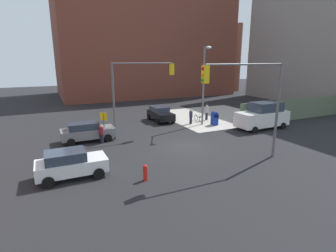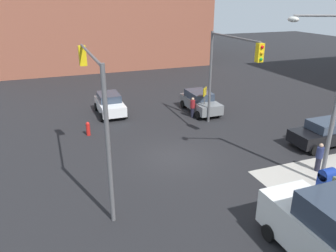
{
  "view_description": "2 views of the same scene",
  "coord_description": "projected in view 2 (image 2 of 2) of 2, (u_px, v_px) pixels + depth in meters",
  "views": [
    {
      "loc": [
        -9.72,
        -17.12,
        6.6
      ],
      "look_at": [
        -0.77,
        1.73,
        1.38
      ],
      "focal_mm": 28.0,
      "sensor_mm": 36.0,
      "label": 1
    },
    {
      "loc": [
        15.78,
        -6.33,
        8.58
      ],
      "look_at": [
        -0.99,
        -0.02,
        1.55
      ],
      "focal_mm": 35.0,
      "sensor_mm": 36.0,
      "label": 2
    }
  ],
  "objects": [
    {
      "name": "mailbox_blue",
      "position": [
        326.0,
        182.0,
        14.92
      ],
      "size": [
        0.56,
        0.64,
        1.43
      ],
      "color": "navy",
      "rests_on": "ground"
    },
    {
      "name": "bicycle_at_crosswalk",
      "position": [
        212.0,
        106.0,
        26.73
      ],
      "size": [
        1.75,
        0.05,
        0.97
      ],
      "color": "black",
      "rests_on": "ground"
    },
    {
      "name": "warning_sign_two_way",
      "position": [
        205.0,
        97.0,
        24.57
      ],
      "size": [
        0.48,
        0.48,
        2.4
      ],
      "color": "#4C4C4C",
      "rests_on": "ground"
    },
    {
      "name": "pedestrian_waiting",
      "position": [
        193.0,
        107.0,
        24.97
      ],
      "size": [
        0.36,
        0.36,
        1.56
      ],
      "rotation": [
        0.0,
        0.0,
        5.7
      ],
      "color": "maroon",
      "rests_on": "ground"
    },
    {
      "name": "hatchback_gray",
      "position": [
        200.0,
        102.0,
        26.18
      ],
      "size": [
        4.3,
        2.02,
        1.62
      ],
      "color": "slate",
      "rests_on": "ground"
    },
    {
      "name": "hatchback_white",
      "position": [
        110.0,
        104.0,
        25.63
      ],
      "size": [
        3.9,
        2.02,
        1.62
      ],
      "color": "white",
      "rests_on": "ground"
    },
    {
      "name": "street_lamp_corner",
      "position": [
        330.0,
        91.0,
        14.63
      ],
      "size": [
        1.36,
        2.47,
        8.0
      ],
      "color": "slate",
      "rests_on": "ground"
    },
    {
      "name": "van_white_delivery",
      "position": [
        336.0,
        239.0,
        10.64
      ],
      "size": [
        5.4,
        2.32,
        2.62
      ],
      "color": "white",
      "rests_on": "ground"
    },
    {
      "name": "pedestrian_walking_north",
      "position": [
        319.0,
        157.0,
        17.13
      ],
      "size": [
        0.36,
        0.36,
        1.59
      ],
      "rotation": [
        0.0,
        0.0,
        1.25
      ],
      "color": "navy",
      "rests_on": "ground"
    },
    {
      "name": "fire_hydrant",
      "position": [
        88.0,
        128.0,
        21.76
      ],
      "size": [
        0.26,
        0.26,
        0.94
      ],
      "color": "red",
      "rests_on": "ground"
    },
    {
      "name": "traffic_signal_se_corner",
      "position": [
        95.0,
        96.0,
        13.96
      ],
      "size": [
        6.26,
        0.36,
        6.5
      ],
      "color": "#59595B",
      "rests_on": "ground"
    },
    {
      "name": "hatchback_black",
      "position": [
        324.0,
        133.0,
        20.08
      ],
      "size": [
        2.02,
        3.95,
        1.62
      ],
      "color": "black",
      "rests_on": "ground"
    },
    {
      "name": "ground_plane",
      "position": [
        174.0,
        157.0,
        18.96
      ],
      "size": [
        120.0,
        120.0,
        0.0
      ],
      "primitive_type": "plane",
      "color": "black"
    },
    {
      "name": "traffic_signal_nw_corner",
      "position": [
        228.0,
        64.0,
        20.73
      ],
      "size": [
        5.78,
        0.36,
        6.5
      ],
      "color": "#59595B",
      "rests_on": "ground"
    }
  ]
}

